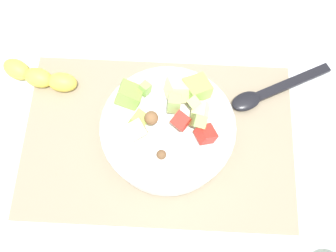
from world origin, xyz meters
name	(u,v)px	position (x,y,z in m)	size (l,w,h in m)	color
ground_plane	(158,139)	(0.00, 0.00, 0.00)	(2.40, 2.40, 0.00)	silver
placemat	(158,139)	(0.00, 0.00, 0.00)	(0.48, 0.32, 0.01)	gray
salad_bowl	(168,127)	(0.02, 0.01, 0.04)	(0.23, 0.23, 0.10)	white
serving_spoon	(265,93)	(0.19, 0.10, 0.01)	(0.19, 0.12, 0.01)	black
banana_whole	(39,76)	(-0.23, 0.11, 0.02)	(0.15, 0.07, 0.04)	yellow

